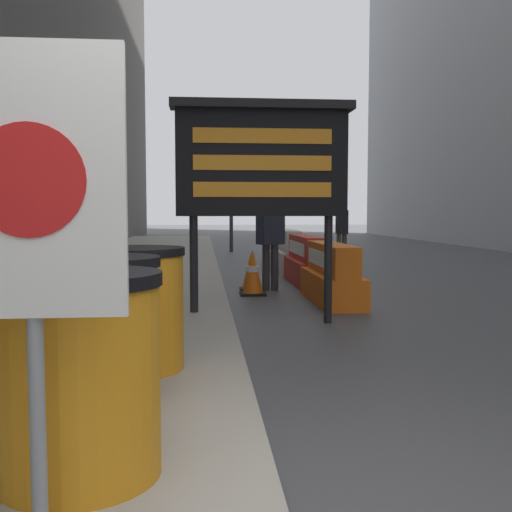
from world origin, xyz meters
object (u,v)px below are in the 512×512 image
Objects in this scene: traffic_cone_near at (315,253)px; traffic_cone_mid at (253,273)px; barrel_drum_middle at (98,333)px; jersey_barrier_white at (288,253)px; jersey_barrier_orange_far at (332,276)px; jersey_barrier_red_striped at (305,263)px; traffic_light_near_curb at (231,167)px; pedestrian_passerby at (342,227)px; jersey_barrier_cream at (278,252)px; pedestrian_worker at (270,234)px; barrel_drum_back at (135,308)px; message_board at (262,162)px; traffic_cone_far at (251,272)px; warning_sign at (30,208)px; barrel_drum_foreground at (78,374)px.

traffic_cone_mid is at bearing -112.50° from traffic_cone_near.
barrel_drum_middle is 10.11m from jersey_barrier_white.
traffic_cone_mid is at bearing 142.47° from jersey_barrier_orange_far.
traffic_cone_mid is at bearing -127.18° from jersey_barrier_red_striped.
traffic_light_near_curb reaches higher than pedestrian_passerby.
pedestrian_worker is (-0.77, -5.16, 0.65)m from jersey_barrier_cream.
traffic_cone_near is at bearing 47.75° from jersey_barrier_white.
traffic_cone_mid is at bearing 76.50° from barrel_drum_middle.
barrel_drum_back reaches higher than jersey_barrier_red_striped.
barrel_drum_middle is 0.35× the size of message_board.
traffic_cone_mid is at bearing -101.14° from jersey_barrier_cream.
jersey_barrier_cream is at bearing 77.75° from traffic_cone_far.
message_board reaches higher than traffic_cone_mid.
jersey_barrier_orange_far is 1.24× the size of jersey_barrier_white.
message_board is 1.64× the size of pedestrian_passerby.
jersey_barrier_orange_far is 11.65m from traffic_light_near_curb.
warning_sign is at bearing -104.88° from message_board.
traffic_cone_far is at bearing 87.87° from message_board.
barrel_drum_foreground is 0.52× the size of warning_sign.
traffic_cone_mid is (1.42, 7.50, -1.01)m from warning_sign.
pedestrian_passerby is (2.66, -4.80, -1.91)m from traffic_light_near_curb.
pedestrian_worker is at bearing 81.63° from message_board.
jersey_barrier_white is (2.57, 9.77, -0.21)m from barrel_drum_middle.
traffic_light_near_curb reaches higher than traffic_cone_mid.
barrel_drum_foreground reaches higher than traffic_cone_near.
jersey_barrier_orange_far is at bearing -12.91° from pedestrian_passerby.
jersey_barrier_red_striped is at bearing 74.18° from warning_sign.
jersey_barrier_red_striped is 4.22m from jersey_barrier_cream.
traffic_light_near_curb is (1.48, 15.58, 2.24)m from barrel_drum_back.
barrel_drum_back is 7.03m from jersey_barrier_red_striped.
barrel_drum_middle is 6.79m from traffic_cone_far.
barrel_drum_middle is 1.64m from warning_sign.
message_board reaches higher than pedestrian_worker.
jersey_barrier_cream reaches higher than traffic_cone_far.
barrel_drum_middle is 7.95m from jersey_barrier_red_striped.
jersey_barrier_red_striped is at bearing 52.82° from traffic_cone_mid.
traffic_cone_mid is at bearing 78.84° from barrel_drum_foreground.
barrel_drum_back is 2.51m from warning_sign.
warning_sign is 8.28m from traffic_cone_far.
pedestrian_passerby is (4.14, 10.78, 0.33)m from barrel_drum_back.
barrel_drum_middle is 0.55× the size of jersey_barrier_white.
pedestrian_worker is (0.35, 0.53, 0.61)m from traffic_cone_mid.
barrel_drum_middle is at bearing -97.30° from barrel_drum_back.
jersey_barrier_white is 3.34m from pedestrian_worker.
traffic_cone_far is at bearing 77.55° from barrel_drum_middle.
jersey_barrier_orange_far is at bearing 69.03° from warning_sign.
traffic_cone_near is at bearing 74.28° from message_board.
jersey_barrier_red_striped is 2.25m from jersey_barrier_white.
jersey_barrier_white is 1.05× the size of pedestrian_passerby.
jersey_barrier_orange_far is 5.51m from traffic_cone_near.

